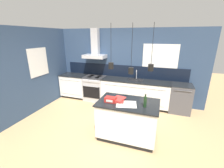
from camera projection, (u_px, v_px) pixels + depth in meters
ground_plane at (103, 128)px, 3.99m from camera, size 16.00×16.00×0.00m
wall_back at (121, 65)px, 5.39m from camera, size 5.60×2.23×2.60m
wall_left at (42, 69)px, 4.95m from camera, size 0.08×3.80×2.60m
counter_run_left at (75, 86)px, 5.94m from camera, size 1.00×0.64×0.91m
counter_run_sink at (135, 93)px, 5.21m from camera, size 2.29×0.64×1.23m
oven_range at (95, 88)px, 5.67m from camera, size 0.76×0.66×0.91m
dishwasher at (180, 98)px, 4.77m from camera, size 0.64×0.65×0.91m
kitchen_island at (128, 119)px, 3.55m from camera, size 1.38×0.86×0.91m
bottle_on_island at (145, 102)px, 3.15m from camera, size 0.07×0.07×0.29m
book_stack at (119, 100)px, 3.46m from camera, size 0.31×0.36×0.07m
red_supply_box at (111, 100)px, 3.42m from camera, size 0.25×0.17×0.11m
paper_pile at (126, 104)px, 3.30m from camera, size 0.51×0.45×0.01m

